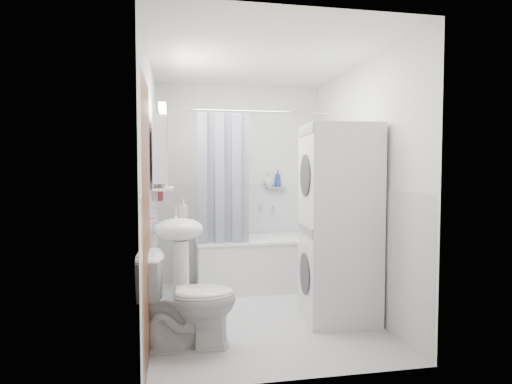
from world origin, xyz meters
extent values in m
plane|color=#B7B6BB|center=(0.00, 0.00, 0.00)|extent=(2.60, 2.60, 0.00)
plane|color=silver|center=(0.00, 1.30, 1.20)|extent=(2.00, 0.00, 2.00)
plane|color=silver|center=(0.00, -1.30, 1.20)|extent=(2.00, 0.00, 2.00)
plane|color=silver|center=(-1.00, 0.00, 1.20)|extent=(0.00, 2.60, 2.60)
plane|color=silver|center=(1.00, 0.00, 1.20)|extent=(0.00, 2.60, 2.60)
plane|color=white|center=(0.00, 0.00, 2.40)|extent=(2.60, 2.60, 0.00)
plane|color=white|center=(0.00, 1.29, 0.60)|extent=(1.98, 0.00, 1.98)
plane|color=white|center=(-0.99, 0.00, 0.60)|extent=(0.00, 2.58, 2.58)
plane|color=white|center=(0.99, 0.00, 0.60)|extent=(0.00, 2.58, 2.58)
plane|color=brown|center=(-0.98, -0.88, 1.00)|extent=(0.00, 2.00, 2.00)
cylinder|color=silver|center=(-0.95, -0.55, 1.00)|extent=(0.04, 0.04, 0.04)
cube|color=white|center=(0.21, 0.92, 0.28)|extent=(1.51, 0.71, 0.55)
cube|color=white|center=(0.21, 0.92, 0.57)|extent=(1.53, 0.73, 0.03)
cube|color=silver|center=(0.21, 0.92, 0.45)|extent=(1.33, 0.53, 0.20)
cylinder|color=silver|center=(0.41, 1.25, 0.90)|extent=(0.04, 0.12, 0.04)
cylinder|color=silver|center=(0.21, 0.62, 2.00)|extent=(1.71, 0.02, 0.02)
cube|color=#121D42|center=(-0.50, 0.62, 1.25)|extent=(0.10, 0.02, 1.45)
cube|color=#121D42|center=(-0.41, 0.62, 1.25)|extent=(0.10, 0.02, 1.45)
cube|color=#121D42|center=(-0.32, 0.62, 1.25)|extent=(0.10, 0.02, 1.45)
cube|color=#121D42|center=(-0.23, 0.62, 1.25)|extent=(0.10, 0.02, 1.45)
cube|color=#121D42|center=(-0.14, 0.62, 1.25)|extent=(0.10, 0.02, 1.45)
cube|color=#121D42|center=(-0.05, 0.62, 1.25)|extent=(0.10, 0.02, 1.45)
ellipsoid|color=white|center=(-0.76, -0.13, 0.85)|extent=(0.44, 0.37, 0.20)
cylinder|color=white|center=(-0.74, -0.13, 0.38)|extent=(0.14, 0.14, 0.75)
cylinder|color=silver|center=(-0.78, 0.01, 0.97)|extent=(0.03, 0.03, 0.14)
cylinder|color=silver|center=(-0.78, -0.03, 1.03)|extent=(0.02, 0.10, 0.02)
cube|color=white|center=(-0.91, 0.10, 1.55)|extent=(0.12, 0.50, 0.60)
cube|color=white|center=(-0.84, 0.10, 1.55)|extent=(0.01, 0.47, 0.57)
cube|color=#FFEABF|center=(-0.89, 0.10, 1.93)|extent=(0.06, 0.45, 0.06)
cube|color=silver|center=(-0.89, 0.10, 1.20)|extent=(0.18, 0.54, 0.02)
cube|color=silver|center=(0.46, 1.24, 1.15)|extent=(0.22, 0.06, 0.02)
cube|color=maroon|center=(-0.94, 0.75, 1.42)|extent=(0.05, 0.31, 0.74)
cube|color=maroon|center=(-0.91, 0.75, 1.75)|extent=(0.03, 0.28, 0.08)
cylinder|color=silver|center=(-0.95, 0.75, 1.79)|extent=(0.02, 0.04, 0.02)
cube|color=white|center=(0.68, -0.26, 0.44)|extent=(0.67, 0.67, 0.89)
cylinder|color=#2D2D33|center=(0.36, -0.26, 0.43)|extent=(0.05, 0.38, 0.38)
cube|color=gray|center=(0.36, -0.26, 0.83)|extent=(0.06, 0.57, 0.08)
cube|color=white|center=(0.68, -0.26, 1.33)|extent=(0.67, 0.67, 0.89)
cylinder|color=#2D2D33|center=(0.36, -0.26, 1.32)|extent=(0.05, 0.38, 0.38)
cube|color=gray|center=(0.36, -0.26, 1.72)|extent=(0.06, 0.57, 0.08)
imported|color=white|center=(-0.70, -0.64, 0.37)|extent=(0.76, 0.44, 0.74)
imported|color=gray|center=(-0.71, 0.25, 0.95)|extent=(0.08, 0.17, 0.08)
imported|color=gray|center=(-0.89, -0.05, 1.25)|extent=(0.07, 0.18, 0.07)
imported|color=gray|center=(-0.89, 0.22, 1.26)|extent=(0.10, 0.09, 0.10)
imported|color=gray|center=(0.35, 1.24, 1.23)|extent=(0.13, 0.17, 0.13)
imported|color=navy|center=(0.47, 1.24, 1.20)|extent=(0.08, 0.21, 0.08)
camera|label=1|loc=(-0.78, -3.93, 1.37)|focal=30.00mm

